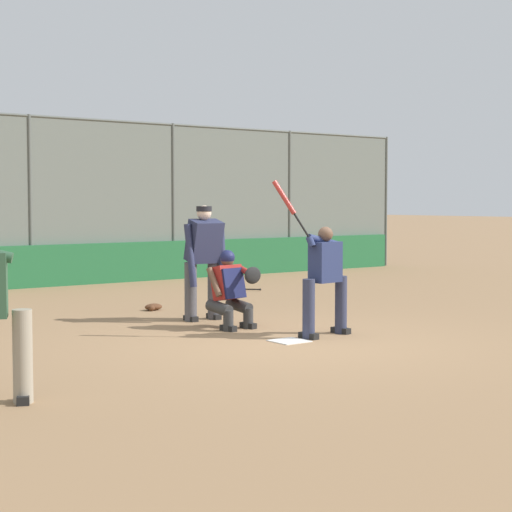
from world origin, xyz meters
TOP-DOWN VIEW (x-y plane):
  - ground_plane at (0.00, 0.00)m, footprint 160.00×160.00m
  - home_plate_marker at (0.00, 0.00)m, footprint 0.43×0.43m
  - backstop_fence at (0.00, -8.75)m, footprint 21.02×0.08m
  - padding_wall at (0.00, -8.65)m, footprint 20.52×0.18m
  - batter_at_plate at (-0.65, -0.07)m, footprint 1.04×0.60m
  - catcher_behind_plate at (-0.04, -1.38)m, footprint 0.62×0.72m
  - umpire_home at (-0.18, -2.31)m, footprint 0.71×0.44m
  - spare_bat_near_backstop at (-3.05, -5.64)m, footprint 0.65×0.68m
  - fielding_glove_on_dirt at (-0.16, -3.83)m, footprint 0.31×0.24m

SIDE VIEW (x-z plane):
  - ground_plane at x=0.00m, z-range 0.00..0.00m
  - home_plate_marker at x=0.00m, z-range 0.00..0.01m
  - spare_bat_near_backstop at x=-3.05m, z-range 0.00..0.07m
  - fielding_glove_on_dirt at x=-0.16m, z-range 0.00..0.11m
  - padding_wall at x=0.00m, z-range 0.00..0.89m
  - catcher_behind_plate at x=-0.04m, z-range 0.02..1.14m
  - batter_at_plate at x=-0.65m, z-range -0.24..1.85m
  - umpire_home at x=-0.18m, z-range 0.07..1.82m
  - backstop_fence at x=0.00m, z-range 0.09..3.72m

